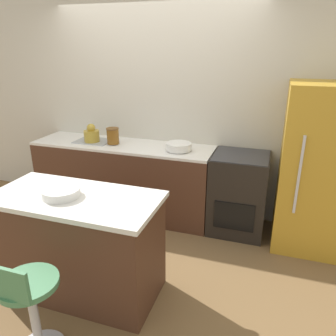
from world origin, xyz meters
TOP-DOWN VIEW (x-y plane):
  - ground_plane at (0.00, 0.00)m, footprint 14.00×14.00m
  - wall_back at (0.00, 0.66)m, footprint 8.00×0.06m
  - back_counter at (-0.34, 0.32)m, footprint 2.24×0.61m
  - kitchen_island at (-0.05, -1.14)m, footprint 1.38×0.67m
  - oven_range at (1.10, 0.32)m, footprint 0.62×0.62m
  - refrigerator at (1.89, 0.28)m, footprint 0.75×0.72m
  - stool_chair at (0.02, -1.83)m, footprint 0.39×0.39m
  - kettle at (-0.73, 0.29)m, footprint 0.19×0.19m
  - mixing_bowl at (0.40, 0.29)m, footprint 0.29×0.29m
  - canister_jar at (-0.44, 0.29)m, footprint 0.15×0.15m
  - fruit_bowl at (-0.14, -1.17)m, footprint 0.30×0.30m

SIDE VIEW (x-z plane):
  - ground_plane at x=0.00m, z-range 0.00..0.00m
  - stool_chair at x=0.02m, z-range 0.01..0.85m
  - back_counter at x=-0.34m, z-range 0.00..0.91m
  - kitchen_island at x=-0.05m, z-range 0.00..0.91m
  - oven_range at x=1.10m, z-range 0.00..0.91m
  - refrigerator at x=1.89m, z-range 0.00..1.71m
  - fruit_bowl at x=-0.14m, z-range 0.91..0.97m
  - mixing_bowl at x=0.40m, z-range 0.91..1.00m
  - kettle at x=-0.73m, z-range 0.89..1.12m
  - canister_jar at x=-0.44m, z-range 0.92..1.11m
  - wall_back at x=0.00m, z-range 0.00..2.60m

